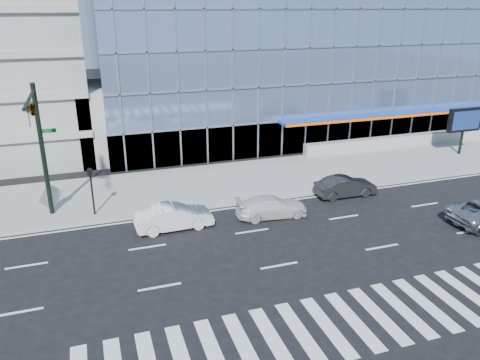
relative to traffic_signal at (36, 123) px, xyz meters
The scene contains 12 objects.
ground 13.41m from the traffic_signal, 22.56° to the right, with size 160.00×160.00×0.00m, color black.
sidewalk 13.03m from the traffic_signal, 17.33° to the left, with size 120.00×8.00×0.15m, color gray.
theatre_building 32.95m from the traffic_signal, 40.61° to the left, with size 42.00×26.00×15.00m, color #7493C1.
ramp_block 14.68m from the traffic_signal, 69.59° to the left, with size 6.00×8.00×6.00m, color gray.
retaining_wall 36.12m from the traffic_signal, 11.36° to the left, with size 30.00×0.80×1.00m, color gray.
traffic_signal is the anchor object (origin of this frame).
ped_signal_post 4.75m from the traffic_signal, ahead, with size 0.30×0.33×3.00m.
marquee_sign 33.32m from the traffic_signal, ahead, with size 3.20×0.43×4.00m.
white_suv 14.29m from the traffic_signal, 13.19° to the right, with size 1.80×4.42×1.28m, color silver.
white_sedan 9.15m from the traffic_signal, 22.07° to the right, with size 1.56×4.49×1.48m, color silver.
dark_sedan 19.67m from the traffic_signal, ahead, with size 1.47×4.21×1.39m, color black.
tilted_panel 5.46m from the traffic_signal, 89.90° to the left, with size 1.30×0.06×1.30m, color #AAAAAA.
Camera 1 is at (-8.35, -22.72, 12.20)m, focal length 35.00 mm.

